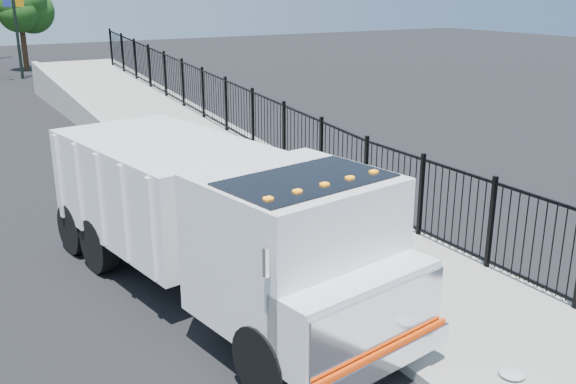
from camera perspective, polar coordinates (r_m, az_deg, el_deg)
ground at (r=11.21m, az=4.46°, el=-10.94°), size 120.00×120.00×0.00m
sidewalk at (r=11.06m, az=19.02°, el=-12.00°), size 3.55×12.00×0.12m
curb at (r=9.83m, az=11.34°, el=-15.20°), size 0.30×12.00×0.16m
ramp at (r=25.83m, az=-12.10°, el=5.36°), size 3.95×24.06×3.19m
iron_fence at (r=22.50m, az=-5.49°, el=6.21°), size 0.10×28.00×1.80m
truck at (r=11.20m, az=-6.39°, el=-2.09°), size 3.92×8.56×2.82m
worker at (r=10.72m, az=7.38°, el=-6.23°), size 0.63×0.78×1.84m
debris at (r=9.93m, az=19.30°, el=-14.96°), size 0.38×0.38×0.09m
light_pole_1 at (r=42.81m, az=-23.63°, el=14.99°), size 3.78×0.22×8.00m
tree_1 at (r=47.37m, az=-22.75°, el=14.72°), size 2.71×2.71×5.36m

